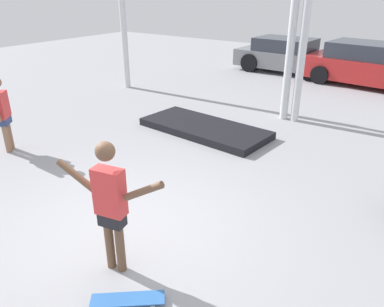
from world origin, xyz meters
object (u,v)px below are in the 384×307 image
Objects in this scene: parked_car_grey at (287,56)px; parked_car_red at (366,65)px; skateboard at (128,300)px; manual_pad at (204,128)px; bystander at (3,112)px; skateboarder at (110,201)px.

parked_car_red is at bearing -4.51° from parked_car_grey.
manual_pad is at bearing 74.90° from skateboard.
bystander is at bearing -96.87° from parked_car_grey.
bystander reaches higher than skateboard.
skateboarder reaches higher than manual_pad.
skateboard is 5.37m from bystander.
manual_pad is at bearing -79.85° from parked_car_grey.
bystander is at bearing 122.54° from skateboard.
parked_car_red is at bearing 77.13° from skateboarder.
manual_pad is at bearing 99.13° from skateboarder.
bystander is at bearing 152.71° from skateboarder.
skateboarder reaches higher than bystander.
bystander is (-1.74, -10.85, 0.21)m from parked_car_grey.
parked_car_grey is at bearing -50.11° from bystander.
parked_car_red is 11.53m from bystander.
skateboarder is at bearing -74.79° from parked_car_grey.
parked_car_red is at bearing 51.55° from skateboard.
parked_car_grey is (-3.32, 12.47, 0.59)m from skateboard.
skateboard is 0.18× the size of parked_car_red.
skateboarder is at bearing 106.88° from skateboard.
bystander is (-4.53, 1.27, -0.11)m from skateboarder.
parked_car_red is at bearing 74.35° from manual_pad.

